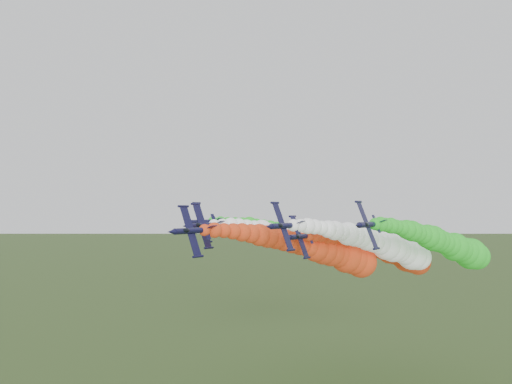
# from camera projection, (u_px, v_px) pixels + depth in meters

# --- Properties ---
(jet_lead) EXTENTS (14.58, 66.54, 18.57)m
(jet_lead) POSITION_uv_depth(u_px,v_px,m) (325.00, 252.00, 120.32)
(jet_lead) COLOR #131236
(jet_lead) RESTS_ON ground
(jet_inner_left) EXTENTS (14.04, 65.99, 18.03)m
(jet_inner_left) POSITION_uv_depth(u_px,v_px,m) (320.00, 245.00, 132.37)
(jet_inner_left) COLOR #131236
(jet_inner_left) RESTS_ON ground
(jet_inner_right) EXTENTS (13.95, 65.90, 17.93)m
(jet_inner_right) POSITION_uv_depth(u_px,v_px,m) (387.00, 246.00, 125.11)
(jet_inner_right) COLOR #131236
(jet_inner_right) RESTS_ON ground
(jet_outer_left) EXTENTS (14.56, 66.51, 18.55)m
(jet_outer_left) POSITION_uv_depth(u_px,v_px,m) (313.00, 242.00, 145.97)
(jet_outer_left) COLOR #131236
(jet_outer_left) RESTS_ON ground
(jet_outer_right) EXTENTS (14.10, 66.05, 18.09)m
(jet_outer_right) POSITION_uv_depth(u_px,v_px,m) (450.00, 246.00, 126.21)
(jet_outer_right) COLOR #131236
(jet_outer_right) RESTS_ON ground
(jet_trail) EXTENTS (14.24, 66.19, 18.22)m
(jet_trail) POSITION_uv_depth(u_px,v_px,m) (390.00, 253.00, 138.86)
(jet_trail) COLOR #131236
(jet_trail) RESTS_ON ground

